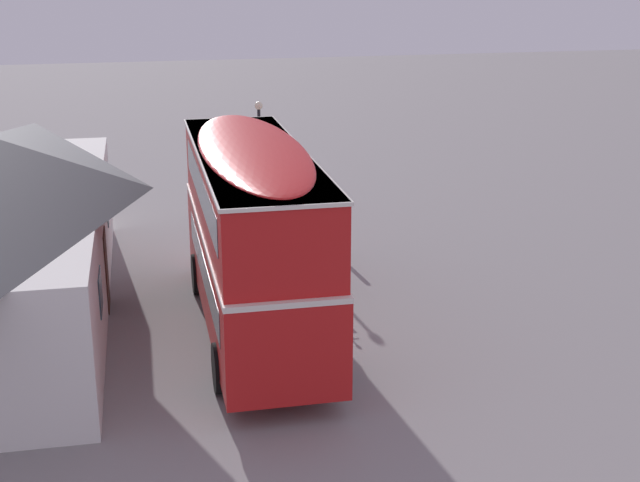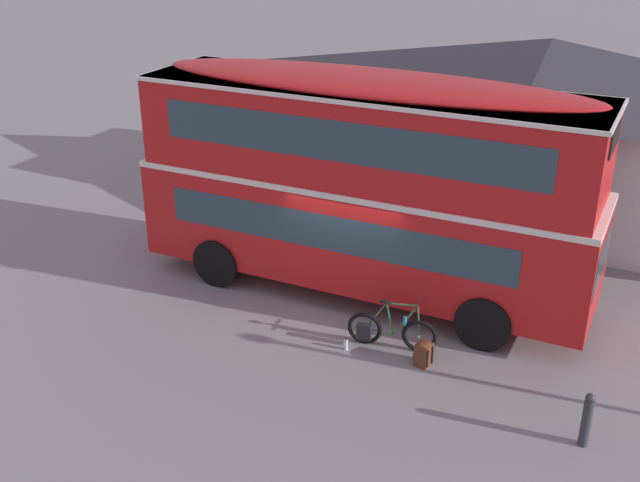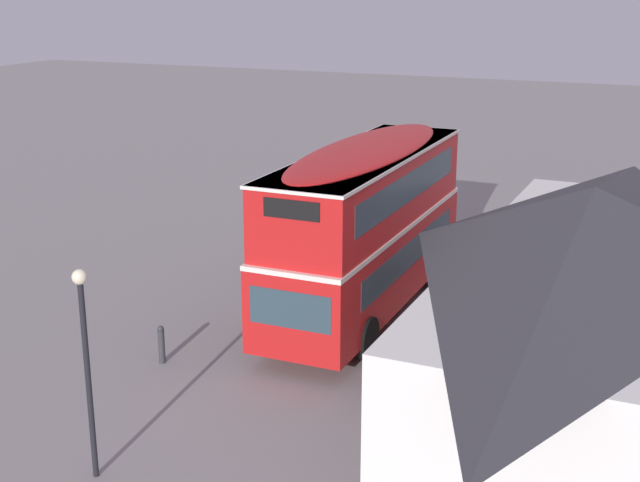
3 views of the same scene
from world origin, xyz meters
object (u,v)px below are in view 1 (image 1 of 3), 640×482
at_px(double_decker_bus, 254,230).
at_px(touring_bicycle, 322,292).
at_px(backpack_on_ground, 326,285).
at_px(water_bottle_clear_plastic, 344,309).
at_px(street_lamp, 259,146).
at_px(kerb_bollard, 338,241).

relative_size(double_decker_bus, touring_bicycle, 5.61).
height_order(backpack_on_ground, water_bottle_clear_plastic, backpack_on_ground).
bearing_deg(touring_bicycle, street_lamp, 1.96).
relative_size(water_bottle_clear_plastic, kerb_bollard, 0.26).
xyz_separation_m(double_decker_bus, water_bottle_clear_plastic, (0.66, -2.41, -2.53)).
relative_size(double_decker_bus, kerb_bollard, 10.02).
bearing_deg(kerb_bollard, touring_bicycle, 160.40).
distance_m(street_lamp, kerb_bollard, 5.49).
height_order(backpack_on_ground, kerb_bollard, kerb_bollard).
distance_m(double_decker_bus, touring_bicycle, 3.30).
relative_size(double_decker_bus, street_lamp, 2.36).
distance_m(touring_bicycle, street_lamp, 8.91).
bearing_deg(double_decker_bus, street_lamp, -9.62).
bearing_deg(touring_bicycle, water_bottle_clear_plastic, -148.78).
xyz_separation_m(double_decker_bus, kerb_bollard, (5.17, -3.35, -2.14)).
height_order(double_decker_bus, touring_bicycle, double_decker_bus).
bearing_deg(touring_bicycle, kerb_bollard, -19.60).
relative_size(double_decker_bus, backpack_on_ground, 19.69).
relative_size(touring_bicycle, kerb_bollard, 1.79).
height_order(touring_bicycle, kerb_bollard, touring_bicycle).
xyz_separation_m(double_decker_bus, touring_bicycle, (1.35, -1.99, -2.27)).
xyz_separation_m(backpack_on_ground, street_lamp, (7.82, 0.57, 2.33)).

